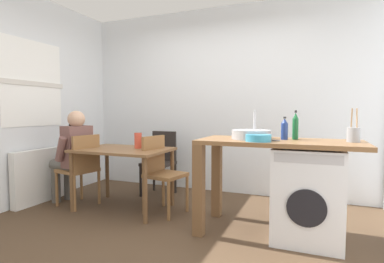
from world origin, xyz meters
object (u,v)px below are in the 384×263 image
(chair_spare_by_wall, at_px, (161,159))
(bottle_squat_brown, at_px, (295,126))
(bottle_tall_green, at_px, (284,129))
(utensil_crock, at_px, (354,134))
(mixing_bowl, at_px, (258,138))
(vase, at_px, (138,141))
(dining_table, at_px, (123,157))
(chair_person_seat, at_px, (81,166))
(washing_machine, at_px, (307,194))
(seated_person, at_px, (73,152))
(chair_opposite, at_px, (161,169))

(chair_spare_by_wall, height_order, bottle_squat_brown, bottle_squat_brown)
(bottle_tall_green, distance_m, utensil_crock, 0.59)
(mixing_bowl, bearing_deg, bottle_tall_green, 52.81)
(vase, bearing_deg, bottle_squat_brown, -2.77)
(chair_spare_by_wall, bearing_deg, dining_table, 84.23)
(dining_table, height_order, bottle_squat_brown, bottle_squat_brown)
(chair_person_seat, height_order, chair_spare_by_wall, same)
(chair_person_seat, distance_m, utensil_crock, 3.05)
(washing_machine, relative_size, vase, 4.51)
(bottle_squat_brown, distance_m, vase, 1.84)
(washing_machine, distance_m, bottle_tall_green, 0.63)
(seated_person, relative_size, mixing_bowl, 5.22)
(washing_machine, bearing_deg, seated_person, 179.34)
(mixing_bowl, xyz_separation_m, vase, (-1.53, 0.41, -0.12))
(washing_machine, xyz_separation_m, bottle_squat_brown, (-0.12, 0.13, 0.62))
(chair_person_seat, xyz_separation_m, bottle_tall_green, (2.42, 0.07, 0.51))
(washing_machine, bearing_deg, utensil_crock, 8.10)
(chair_spare_by_wall, bearing_deg, bottle_tall_green, 156.93)
(chair_person_seat, xyz_separation_m, washing_machine, (2.64, -0.00, -0.08))
(chair_opposite, xyz_separation_m, vase, (-0.33, 0.04, 0.33))
(chair_person_seat, distance_m, bottle_squat_brown, 2.58)
(chair_opposite, relative_size, chair_spare_by_wall, 1.00)
(chair_spare_by_wall, bearing_deg, chair_person_seat, 55.62)
(chair_person_seat, bearing_deg, mixing_bowl, -83.62)
(washing_machine, distance_m, mixing_bowl, 0.70)
(chair_opposite, distance_m, bottle_squat_brown, 1.59)
(bottle_squat_brown, distance_m, utensil_crock, 0.50)
(bottle_squat_brown, height_order, utensil_crock, utensil_crock)
(washing_machine, xyz_separation_m, bottle_tall_green, (-0.22, 0.07, 0.59))
(dining_table, distance_m, chair_opposite, 0.50)
(chair_spare_by_wall, bearing_deg, washing_machine, 157.72)
(dining_table, relative_size, chair_opposite, 1.22)
(chair_opposite, relative_size, bottle_squat_brown, 3.20)
(seated_person, distance_m, utensil_crock, 3.18)
(dining_table, bearing_deg, vase, 33.69)
(chair_opposite, distance_m, bottle_tall_green, 1.50)
(bottle_tall_green, xyz_separation_m, bottle_squat_brown, (0.10, 0.06, 0.03))
(vase, bearing_deg, utensil_crock, -4.02)
(chair_opposite, height_order, bottle_tall_green, bottle_tall_green)
(washing_machine, bearing_deg, chair_opposite, 173.69)
(seated_person, xyz_separation_m, bottle_squat_brown, (2.68, 0.09, 0.38))
(chair_person_seat, height_order, washing_machine, chair_person_seat)
(utensil_crock, bearing_deg, vase, 175.98)
(chair_spare_by_wall, bearing_deg, mixing_bowl, 147.11)
(dining_table, height_order, washing_machine, washing_machine)
(dining_table, bearing_deg, bottle_tall_green, -1.43)
(chair_spare_by_wall, distance_m, bottle_tall_green, 2.02)
(chair_person_seat, bearing_deg, bottle_squat_brown, -75.66)
(dining_table, distance_m, utensil_crock, 2.49)
(bottle_tall_green, bearing_deg, vase, 175.14)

